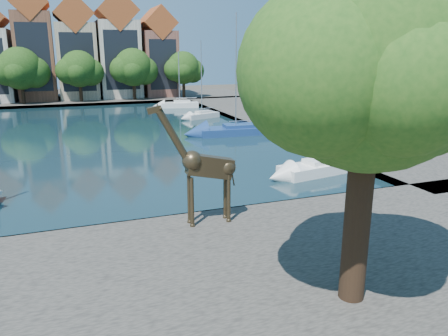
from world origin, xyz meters
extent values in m
plane|color=#38332B|center=(0.00, 0.00, 0.00)|extent=(160.00, 160.00, 0.00)
cube|color=black|center=(0.00, 24.00, 0.04)|extent=(38.00, 50.00, 0.08)
cube|color=#4F4C44|center=(0.00, -7.00, 0.25)|extent=(50.00, 14.00, 0.50)
cube|color=#4F4C44|center=(0.00, 56.00, 0.25)|extent=(60.00, 16.00, 0.50)
cube|color=#4F4C44|center=(25.00, 24.00, 0.25)|extent=(14.00, 52.00, 0.50)
cylinder|color=#332114|center=(7.50, -9.00, 3.25)|extent=(0.80, 0.80, 5.50)
sphere|color=#214E16|center=(7.50, -9.00, 7.92)|extent=(6.40, 6.40, 6.40)
sphere|color=#214E16|center=(9.42, -8.70, 7.28)|extent=(4.80, 4.80, 4.80)
sphere|color=#214E16|center=(5.74, -9.40, 7.60)|extent=(4.48, 4.48, 4.48)
cube|color=brown|center=(-4.00, 56.00, 7.00)|extent=(5.39, 9.00, 13.00)
cube|color=#9D411F|center=(-4.00, 56.00, 14.71)|extent=(5.44, 9.18, 5.44)
cube|color=black|center=(-4.00, 51.52, 7.00)|extent=(4.40, 0.05, 9.75)
cube|color=tan|center=(2.00, 56.00, 6.25)|extent=(5.88, 9.00, 11.50)
cube|color=#9D411F|center=(2.00, 56.00, 13.32)|extent=(5.94, 9.18, 5.94)
cube|color=black|center=(2.00, 51.52, 6.25)|extent=(4.80, 0.05, 8.62)
cube|color=beige|center=(8.50, 56.00, 6.50)|extent=(6.37, 9.00, 12.00)
cube|color=#9D411F|center=(8.50, 56.00, 13.93)|extent=(6.43, 9.18, 6.43)
cube|color=black|center=(8.50, 51.52, 6.50)|extent=(5.20, 0.05, 9.00)
cube|color=brown|center=(15.00, 56.00, 5.75)|extent=(5.39, 9.00, 10.50)
cube|color=#9D411F|center=(15.00, 56.00, 12.21)|extent=(5.44, 9.18, 5.44)
cube|color=black|center=(15.00, 51.52, 5.75)|extent=(4.40, 0.05, 7.88)
cylinder|color=#332114|center=(-6.00, 50.50, 2.10)|extent=(0.50, 0.50, 3.20)
sphere|color=#1A350F|center=(-6.00, 50.50, 5.50)|extent=(6.00, 6.00, 6.00)
sphere|color=#1A350F|center=(-4.20, 50.80, 4.90)|extent=(4.50, 4.50, 4.50)
sphere|color=#1A350F|center=(-7.65, 50.10, 5.20)|extent=(4.20, 4.20, 4.20)
cylinder|color=#332114|center=(2.00, 50.50, 2.10)|extent=(0.50, 0.50, 3.20)
sphere|color=#1A350F|center=(2.00, 50.50, 5.32)|extent=(5.40, 5.40, 5.40)
sphere|color=#1A350F|center=(3.62, 50.80, 4.78)|extent=(4.05, 4.05, 4.05)
sphere|color=#1A350F|center=(0.51, 50.10, 5.05)|extent=(3.78, 3.78, 3.78)
cylinder|color=#332114|center=(10.00, 50.50, 2.10)|extent=(0.50, 0.50, 3.20)
sphere|color=#1A350F|center=(10.00, 50.50, 5.44)|extent=(5.80, 5.80, 5.80)
sphere|color=#1A350F|center=(11.74, 50.80, 4.86)|extent=(4.35, 4.35, 4.35)
sphere|color=#1A350F|center=(8.40, 50.10, 5.15)|extent=(4.06, 4.06, 4.06)
cylinder|color=#332114|center=(18.00, 50.50, 2.10)|extent=(0.50, 0.50, 3.20)
sphere|color=#1A350F|center=(18.00, 50.50, 5.26)|extent=(5.20, 5.20, 5.20)
sphere|color=#1A350F|center=(19.56, 50.80, 4.74)|extent=(3.90, 3.90, 3.90)
sphere|color=#1A350F|center=(16.57, 50.10, 5.00)|extent=(3.64, 3.64, 3.64)
cylinder|color=#3A2E1D|center=(4.34, -1.73, 1.63)|extent=(0.17, 0.17, 2.26)
cylinder|color=#3A2E1D|center=(4.35, -1.26, 1.63)|extent=(0.17, 0.17, 2.26)
cylinder|color=#3A2E1D|center=(6.06, -1.74, 1.63)|extent=(0.17, 0.17, 2.26)
cylinder|color=#3A2E1D|center=(6.07, -1.27, 1.63)|extent=(0.17, 0.17, 2.26)
cube|color=#3A2E1D|center=(5.26, -1.50, 3.13)|extent=(2.19, 0.61, 1.32)
cylinder|color=#3A2E1D|center=(3.66, -1.49, 4.60)|extent=(1.45, 0.33, 2.34)
cube|color=#3A2E1D|center=(2.88, -1.48, 5.75)|extent=(0.63, 0.20, 0.36)
cube|color=white|center=(15.00, 5.04, 0.53)|extent=(5.75, 2.86, 0.90)
cube|color=white|center=(15.00, 5.04, 0.83)|extent=(2.61, 1.75, 0.50)
cylinder|color=#B2B2B7|center=(15.00, 5.04, 5.51)|extent=(0.12, 0.12, 9.46)
cube|color=navy|center=(15.00, 19.95, 0.53)|extent=(7.36, 3.02, 0.90)
cube|color=navy|center=(15.00, 19.95, 0.83)|extent=(3.27, 1.98, 0.50)
cylinder|color=#B2B2B7|center=(15.00, 19.95, 6.09)|extent=(0.12, 0.12, 10.62)
cube|color=silver|center=(15.00, 31.03, 0.48)|extent=(4.59, 2.96, 0.79)
cube|color=silver|center=(15.00, 31.03, 0.74)|extent=(2.15, 1.67, 0.44)
cylinder|color=#B2B2B7|center=(15.00, 31.03, 4.91)|extent=(0.11, 0.11, 8.43)
cube|color=white|center=(15.00, 41.70, 0.54)|extent=(5.50, 2.78, 0.93)
cube|color=white|center=(15.00, 41.70, 0.85)|extent=(2.50, 1.69, 0.52)
cylinder|color=#B2B2B7|center=(15.00, 41.70, 4.32)|extent=(0.12, 0.12, 7.03)
camera|label=1|loc=(-0.57, -19.23, 8.15)|focal=35.00mm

